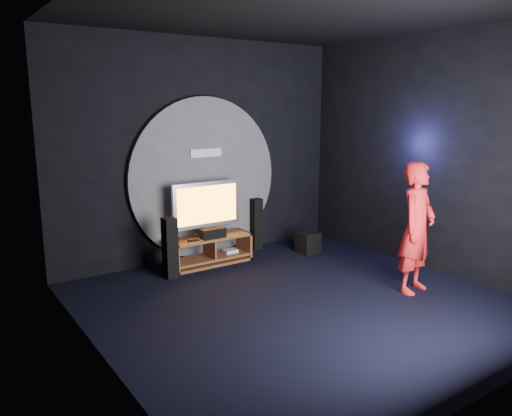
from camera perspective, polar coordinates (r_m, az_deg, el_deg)
The scene contains 15 objects.
floor at distance 6.47m, azimuth 5.04°, elevation -10.78°, with size 5.00×5.00×0.00m, color black.
back_wall at distance 8.09m, azimuth -6.12°, elevation 6.56°, with size 5.00×0.04×3.50m, color black.
front_wall at distance 4.42m, azimuth 26.52°, elevation 1.08°, with size 5.00×0.04×3.50m, color black.
left_wall at distance 4.83m, azimuth -18.13°, elevation 2.55°, with size 0.04×5.00×3.50m, color black.
right_wall at distance 7.85m, azimuth 19.60°, elevation 5.79°, with size 0.04×5.00×3.50m, color black.
ceiling at distance 6.06m, azimuth 5.68°, elevation 21.49°, with size 5.00×5.00×0.01m, color black.
wall_disc_panel at distance 8.09m, azimuth -5.86°, elevation 3.37°, with size 2.60×0.11×2.60m.
media_console at distance 7.92m, azimuth -5.27°, elevation -5.00°, with size 1.33×0.45×0.45m.
tv at distance 7.80m, azimuth -5.66°, elevation 0.20°, with size 1.16×0.22×0.85m.
center_speaker at distance 7.73m, azimuth -4.94°, elevation -2.88°, with size 0.40×0.15×0.15m, color black.
remote at distance 7.59m, azimuth -7.18°, elevation -3.71°, with size 0.18×0.05×0.02m, color black.
tower_speaker_left at distance 7.31m, azimuth -9.80°, elevation -4.53°, with size 0.18×0.20×0.89m, color black.
tower_speaker_right at distance 8.65m, azimuth -0.05°, elevation -1.80°, with size 0.18×0.20×0.89m, color black.
subwoofer at distance 8.52m, azimuth 5.96°, elevation -3.94°, with size 0.32×0.32×0.35m, color black.
player at distance 6.92m, azimuth 17.93°, elevation -2.18°, with size 0.64×0.42×1.75m, color red.
Camera 1 is at (-3.83, -4.59, 2.47)m, focal length 35.00 mm.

